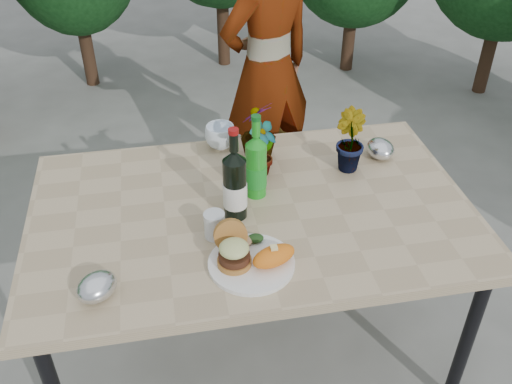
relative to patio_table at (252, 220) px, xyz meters
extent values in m
plane|color=slate|center=(0.00, 0.00, -0.69)|extent=(80.00, 80.00, 0.00)
cube|color=tan|center=(0.00, 0.00, 0.04)|extent=(1.60, 1.00, 0.04)
cylinder|color=black|center=(0.72, -0.42, -0.34)|extent=(0.05, 0.05, 0.71)
cylinder|color=black|center=(-0.72, 0.42, -0.34)|extent=(0.05, 0.05, 0.71)
cylinder|color=black|center=(0.72, 0.42, -0.34)|extent=(0.05, 0.05, 0.71)
cylinder|color=#382316|center=(-0.80, 2.80, -0.48)|extent=(0.10, 0.10, 0.42)
cylinder|color=#382316|center=(0.30, 3.00, -0.44)|extent=(0.10, 0.10, 0.50)
cylinder|color=#382316|center=(1.30, 2.70, -0.50)|extent=(0.10, 0.10, 0.38)
cylinder|color=#382316|center=(2.20, 2.10, -0.47)|extent=(0.10, 0.10, 0.44)
cylinder|color=white|center=(-0.05, -0.29, 0.06)|extent=(0.28, 0.28, 0.01)
cylinder|color=#B7722D|center=(-0.11, -0.29, 0.08)|extent=(0.11, 0.11, 0.02)
cylinder|color=#472314|center=(-0.11, -0.29, 0.10)|extent=(0.10, 0.10, 0.02)
ellipsoid|color=beige|center=(-0.11, -0.29, 0.14)|extent=(0.10, 0.10, 0.04)
cylinder|color=#B7722D|center=(-0.11, -0.22, 0.13)|extent=(0.11, 0.06, 0.11)
ellipsoid|color=orange|center=(0.01, -0.31, 0.10)|extent=(0.17, 0.12, 0.06)
ellipsoid|color=olive|center=(-0.05, -0.20, 0.08)|extent=(0.04, 0.04, 0.02)
ellipsoid|color=#193814|center=(-0.02, -0.20, 0.09)|extent=(0.06, 0.04, 0.03)
cylinder|color=black|center=(-0.06, -0.03, 0.17)|extent=(0.08, 0.08, 0.23)
cylinder|color=white|center=(-0.06, -0.03, 0.15)|extent=(0.08, 0.08, 0.09)
cone|color=black|center=(-0.06, -0.03, 0.31)|extent=(0.08, 0.08, 0.04)
cylinder|color=black|center=(-0.06, -0.03, 0.36)|extent=(0.03, 0.03, 0.07)
cylinder|color=maroon|center=(-0.06, -0.03, 0.40)|extent=(0.04, 0.04, 0.02)
cylinder|color=#1B951E|center=(0.03, 0.08, 0.16)|extent=(0.08, 0.08, 0.21)
cylinder|color=#198C26|center=(0.03, 0.08, 0.14)|extent=(0.08, 0.08, 0.09)
cone|color=#1B951E|center=(0.03, 0.08, 0.29)|extent=(0.08, 0.08, 0.04)
cylinder|color=#1B951E|center=(0.03, 0.08, 0.34)|extent=(0.03, 0.03, 0.06)
cylinder|color=#0C5919|center=(0.03, 0.08, 0.38)|extent=(0.03, 0.03, 0.02)
cylinder|color=silver|center=(-0.15, -0.13, 0.10)|extent=(0.07, 0.07, 0.09)
imported|color=#1F511B|center=(0.08, 0.21, 0.18)|extent=(0.15, 0.15, 0.25)
imported|color=#29521C|center=(0.42, 0.19, 0.18)|extent=(0.13, 0.15, 0.25)
imported|color=#265D20|center=(0.08, 0.32, 0.18)|extent=(0.20, 0.20, 0.25)
imported|color=white|center=(-0.05, 0.44, 0.11)|extent=(0.14, 0.14, 0.10)
ellipsoid|color=silver|center=(-0.53, -0.34, 0.10)|extent=(0.17, 0.17, 0.08)
ellipsoid|color=silver|center=(0.58, 0.24, 0.10)|extent=(0.12, 0.14, 0.08)
imported|color=#9A644D|center=(0.29, 1.12, 0.08)|extent=(0.66, 0.57, 1.54)
camera|label=1|loc=(-0.29, -1.61, 1.33)|focal=40.00mm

